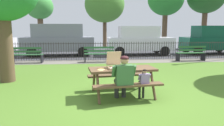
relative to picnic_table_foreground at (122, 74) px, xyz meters
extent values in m
cube|color=#4B7325|center=(0.11, 1.18, -0.61)|extent=(28.00, 11.06, 0.02)
cube|color=slate|center=(0.11, 6.01, -0.60)|extent=(28.00, 1.40, 0.01)
cube|color=#38383D|center=(0.11, 9.77, -0.60)|extent=(28.00, 6.13, 0.01)
cube|color=brown|center=(0.00, 0.00, 0.14)|extent=(1.88, 0.98, 0.06)
cube|color=brown|center=(0.08, -0.60, -0.16)|extent=(1.82, 0.51, 0.05)
cube|color=brown|center=(-0.08, 0.60, -0.16)|extent=(1.82, 0.51, 0.05)
cylinder|color=brown|center=(-0.68, -0.50, -0.24)|extent=(0.12, 0.44, 0.74)
cylinder|color=brown|center=(-0.78, 0.32, -0.24)|extent=(0.12, 0.44, 0.74)
cylinder|color=brown|center=(0.78, -0.32, -0.24)|extent=(0.12, 0.44, 0.74)
cylinder|color=brown|center=(0.68, 0.50, -0.24)|extent=(0.12, 0.44, 0.74)
cube|color=tan|center=(-0.20, -0.09, 0.18)|extent=(0.45, 0.45, 0.01)
cube|color=silver|center=(-0.20, -0.09, 0.19)|extent=(0.41, 0.41, 0.00)
cube|color=tan|center=(-0.18, -0.29, 0.21)|extent=(0.40, 0.06, 0.04)
cube|color=tan|center=(-0.22, 0.10, 0.21)|extent=(0.40, 0.06, 0.04)
cube|color=tan|center=(-0.39, -0.12, 0.21)|extent=(0.06, 0.40, 0.04)
cube|color=tan|center=(-0.01, -0.07, 0.21)|extent=(0.06, 0.40, 0.04)
cube|color=tan|center=(-0.23, 0.12, 0.43)|extent=(0.41, 0.18, 0.39)
pyramid|color=#EED372|center=(-0.59, -0.19, 0.18)|extent=(0.18, 0.22, 0.01)
cube|color=tan|center=(-0.60, -0.08, 0.18)|extent=(0.18, 0.05, 0.02)
cylinder|color=#2D2D2D|center=(-0.18, -0.20, -0.38)|extent=(0.12, 0.12, 0.44)
cylinder|color=#2D2D2D|center=(-0.15, -0.41, -0.13)|extent=(0.20, 0.44, 0.15)
cylinder|color=#2D2D2D|center=(0.02, -0.18, -0.38)|extent=(0.12, 0.12, 0.44)
cylinder|color=#2D2D2D|center=(0.04, -0.39, -0.13)|extent=(0.20, 0.44, 0.15)
cube|color=#386638|center=(-0.03, -0.61, 0.10)|extent=(0.44, 0.27, 0.52)
cylinder|color=#386638|center=(-0.29, -0.59, 0.21)|extent=(0.12, 0.22, 0.31)
cylinder|color=#386638|center=(0.22, -0.53, 0.21)|extent=(0.12, 0.22, 0.31)
sphere|color=tan|center=(-0.03, -0.59, 0.48)|extent=(0.21, 0.21, 0.21)
ellipsoid|color=#38161A|center=(-0.03, -0.60, 0.53)|extent=(0.21, 0.20, 0.12)
cylinder|color=black|center=(0.42, -0.33, -0.38)|extent=(0.06, 0.06, 0.44)
cylinder|color=black|center=(0.44, -0.44, -0.14)|extent=(0.11, 0.23, 0.08)
cylinder|color=black|center=(0.53, -0.32, -0.38)|extent=(0.06, 0.06, 0.44)
cylinder|color=black|center=(0.54, -0.43, -0.14)|extent=(0.11, 0.23, 0.08)
cube|color=#8C72A5|center=(0.50, -0.54, -0.02)|extent=(0.23, 0.14, 0.27)
cylinder|color=#8C72A5|center=(0.36, -0.53, 0.03)|extent=(0.06, 0.11, 0.16)
cylinder|color=#8C72A5|center=(0.63, -0.50, 0.03)|extent=(0.06, 0.11, 0.16)
sphere|color=tan|center=(0.50, -0.53, 0.18)|extent=(0.11, 0.11, 0.11)
ellipsoid|color=black|center=(0.50, -0.54, 0.20)|extent=(0.11, 0.10, 0.06)
cylinder|color=#2D2823|center=(0.11, 6.71, 0.35)|extent=(18.78, 0.03, 0.03)
cylinder|color=#2D2823|center=(0.11, 6.71, -0.44)|extent=(18.78, 0.03, 0.03)
cylinder|color=#2D2823|center=(-5.99, 6.71, -0.08)|extent=(0.02, 0.02, 1.03)
cylinder|color=#2D2823|center=(-5.85, 6.71, -0.08)|extent=(0.02, 0.02, 1.03)
cylinder|color=#2D2823|center=(-5.71, 6.71, -0.08)|extent=(0.02, 0.02, 1.03)
cylinder|color=#2D2823|center=(-5.57, 6.71, -0.08)|extent=(0.02, 0.02, 1.03)
cylinder|color=#2D2823|center=(-5.43, 6.71, -0.08)|extent=(0.02, 0.02, 1.03)
cylinder|color=#2D2823|center=(-5.29, 6.71, -0.08)|extent=(0.02, 0.02, 1.03)
cylinder|color=#2D2823|center=(-5.15, 6.71, -0.08)|extent=(0.02, 0.02, 1.03)
cylinder|color=#2D2823|center=(-5.01, 6.71, -0.08)|extent=(0.02, 0.02, 1.03)
cylinder|color=#2D2823|center=(-4.87, 6.71, -0.08)|extent=(0.02, 0.02, 1.03)
cylinder|color=#2D2823|center=(-4.73, 6.71, -0.08)|extent=(0.02, 0.02, 1.03)
cylinder|color=#2D2823|center=(-4.59, 6.71, -0.08)|extent=(0.02, 0.02, 1.03)
cylinder|color=#2D2823|center=(-4.45, 6.71, -0.08)|extent=(0.02, 0.02, 1.03)
cylinder|color=#2D2823|center=(-4.31, 6.71, -0.08)|extent=(0.02, 0.02, 1.03)
cylinder|color=#2D2823|center=(-4.17, 6.71, -0.08)|extent=(0.02, 0.02, 1.03)
cylinder|color=#2D2823|center=(-4.03, 6.71, -0.08)|extent=(0.02, 0.02, 1.03)
cylinder|color=#2D2823|center=(-3.89, 6.71, -0.08)|extent=(0.02, 0.02, 1.03)
cylinder|color=#2D2823|center=(-3.75, 6.71, -0.08)|extent=(0.02, 0.02, 1.03)
cylinder|color=#2D2823|center=(-3.61, 6.71, -0.08)|extent=(0.02, 0.02, 1.03)
cylinder|color=#2D2823|center=(-3.47, 6.71, -0.08)|extent=(0.02, 0.02, 1.03)
cylinder|color=#2D2823|center=(-3.33, 6.71, -0.08)|extent=(0.02, 0.02, 1.03)
cylinder|color=#2D2823|center=(-3.19, 6.71, -0.08)|extent=(0.02, 0.02, 1.03)
cylinder|color=#2D2823|center=(-3.05, 6.71, -0.08)|extent=(0.02, 0.02, 1.03)
cylinder|color=#2D2823|center=(-2.91, 6.71, -0.08)|extent=(0.02, 0.02, 1.03)
cylinder|color=#2D2823|center=(-2.77, 6.71, -0.08)|extent=(0.02, 0.02, 1.03)
cylinder|color=#2D2823|center=(-2.63, 6.71, -0.08)|extent=(0.02, 0.02, 1.03)
cylinder|color=#2D2823|center=(-2.49, 6.71, -0.08)|extent=(0.02, 0.02, 1.03)
cylinder|color=#2D2823|center=(-2.35, 6.71, -0.08)|extent=(0.02, 0.02, 1.03)
cylinder|color=#2D2823|center=(-2.21, 6.71, -0.08)|extent=(0.02, 0.02, 1.03)
cylinder|color=#2D2823|center=(-2.07, 6.71, -0.08)|extent=(0.02, 0.02, 1.03)
cylinder|color=#2D2823|center=(-1.93, 6.71, -0.08)|extent=(0.02, 0.02, 1.03)
cylinder|color=#2D2823|center=(-1.78, 6.71, -0.08)|extent=(0.02, 0.02, 1.03)
cylinder|color=#2D2823|center=(-1.64, 6.71, -0.08)|extent=(0.02, 0.02, 1.03)
cylinder|color=#2D2823|center=(-1.50, 6.71, -0.08)|extent=(0.02, 0.02, 1.03)
cylinder|color=#2D2823|center=(-1.36, 6.71, -0.08)|extent=(0.02, 0.02, 1.03)
cylinder|color=#2D2823|center=(-1.22, 6.71, -0.08)|extent=(0.02, 0.02, 1.03)
cylinder|color=#2D2823|center=(-1.08, 6.71, -0.08)|extent=(0.02, 0.02, 1.03)
cylinder|color=#2D2823|center=(-0.94, 6.71, -0.08)|extent=(0.02, 0.02, 1.03)
cylinder|color=#2D2823|center=(-0.80, 6.71, -0.08)|extent=(0.02, 0.02, 1.03)
cylinder|color=#2D2823|center=(-0.66, 6.71, -0.08)|extent=(0.02, 0.02, 1.03)
cylinder|color=#2D2823|center=(-0.52, 6.71, -0.08)|extent=(0.02, 0.02, 1.03)
cylinder|color=#2D2823|center=(-0.38, 6.71, -0.08)|extent=(0.02, 0.02, 1.03)
cylinder|color=#2D2823|center=(-0.24, 6.71, -0.08)|extent=(0.02, 0.02, 1.03)
cylinder|color=#2D2823|center=(-0.10, 6.71, -0.08)|extent=(0.02, 0.02, 1.03)
cylinder|color=#2D2823|center=(0.04, 6.71, -0.08)|extent=(0.02, 0.02, 1.03)
cylinder|color=#2D2823|center=(0.18, 6.71, -0.08)|extent=(0.02, 0.02, 1.03)
cylinder|color=#2D2823|center=(0.32, 6.71, -0.08)|extent=(0.02, 0.02, 1.03)
cylinder|color=#2D2823|center=(0.46, 6.71, -0.08)|extent=(0.02, 0.02, 1.03)
cylinder|color=#2D2823|center=(0.60, 6.71, -0.08)|extent=(0.02, 0.02, 1.03)
cylinder|color=#2D2823|center=(0.74, 6.71, -0.08)|extent=(0.02, 0.02, 1.03)
cylinder|color=#2D2823|center=(0.88, 6.71, -0.08)|extent=(0.02, 0.02, 1.03)
cylinder|color=#2D2823|center=(1.02, 6.71, -0.08)|extent=(0.02, 0.02, 1.03)
cylinder|color=#2D2823|center=(1.16, 6.71, -0.08)|extent=(0.02, 0.02, 1.03)
cylinder|color=#2D2823|center=(1.30, 6.71, -0.08)|extent=(0.02, 0.02, 1.03)
cylinder|color=#2D2823|center=(1.44, 6.71, -0.08)|extent=(0.02, 0.02, 1.03)
cylinder|color=#2D2823|center=(1.58, 6.71, -0.08)|extent=(0.02, 0.02, 1.03)
cylinder|color=#2D2823|center=(1.72, 6.71, -0.08)|extent=(0.02, 0.02, 1.03)
cylinder|color=#2D2823|center=(1.86, 6.71, -0.08)|extent=(0.02, 0.02, 1.03)
cylinder|color=#2D2823|center=(2.00, 6.71, -0.08)|extent=(0.02, 0.02, 1.03)
cylinder|color=#2D2823|center=(2.14, 6.71, -0.08)|extent=(0.02, 0.02, 1.03)
cylinder|color=#2D2823|center=(2.28, 6.71, -0.08)|extent=(0.02, 0.02, 1.03)
cylinder|color=#2D2823|center=(2.42, 6.71, -0.08)|extent=(0.02, 0.02, 1.03)
cylinder|color=#2D2823|center=(2.56, 6.71, -0.08)|extent=(0.02, 0.02, 1.03)
cylinder|color=#2D2823|center=(2.70, 6.71, -0.08)|extent=(0.02, 0.02, 1.03)
cylinder|color=#2D2823|center=(2.84, 6.71, -0.08)|extent=(0.02, 0.02, 1.03)
cylinder|color=#2D2823|center=(2.98, 6.71, -0.08)|extent=(0.02, 0.02, 1.03)
cylinder|color=#2D2823|center=(3.12, 6.71, -0.08)|extent=(0.02, 0.02, 1.03)
cylinder|color=#2D2823|center=(3.26, 6.71, -0.08)|extent=(0.02, 0.02, 1.03)
cylinder|color=#2D2823|center=(3.40, 6.71, -0.08)|extent=(0.02, 0.02, 1.03)
cylinder|color=#2D2823|center=(3.54, 6.71, -0.08)|extent=(0.02, 0.02, 1.03)
cylinder|color=#2D2823|center=(3.68, 6.71, -0.08)|extent=(0.02, 0.02, 1.03)
cylinder|color=#2D2823|center=(3.82, 6.71, -0.08)|extent=(0.02, 0.02, 1.03)
cylinder|color=#2D2823|center=(3.96, 6.71, -0.08)|extent=(0.02, 0.02, 1.03)
cylinder|color=#2D2823|center=(4.10, 6.71, -0.08)|extent=(0.02, 0.02, 1.03)
cylinder|color=#2D2823|center=(4.24, 6.71, -0.08)|extent=(0.02, 0.02, 1.03)
cylinder|color=#2D2823|center=(4.38, 6.71, -0.08)|extent=(0.02, 0.02, 1.03)
cylinder|color=#2D2823|center=(4.52, 6.71, -0.08)|extent=(0.02, 0.02, 1.03)
cylinder|color=#2D2823|center=(4.66, 6.71, -0.08)|extent=(0.02, 0.02, 1.03)
cylinder|color=#2D2823|center=(4.80, 6.71, -0.08)|extent=(0.02, 0.02, 1.03)
cylinder|color=#2D2823|center=(4.94, 6.71, -0.08)|extent=(0.02, 0.02, 1.03)
cylinder|color=#2D2823|center=(5.08, 6.71, -0.08)|extent=(0.02, 0.02, 1.03)
cylinder|color=#2D2823|center=(5.22, 6.71, -0.08)|extent=(0.02, 0.02, 1.03)
cylinder|color=#2D2823|center=(5.36, 6.71, -0.08)|extent=(0.02, 0.02, 1.03)
cylinder|color=#2D2823|center=(5.50, 6.71, -0.08)|extent=(0.02, 0.02, 1.03)
cylinder|color=#2D2823|center=(5.64, 6.71, -0.08)|extent=(0.02, 0.02, 1.03)
cylinder|color=#2D2823|center=(5.78, 6.71, -0.08)|extent=(0.02, 0.02, 1.03)
cylinder|color=#2D2823|center=(5.92, 6.71, -0.08)|extent=(0.02, 0.02, 1.03)
cylinder|color=#2D2823|center=(6.06, 6.71, -0.08)|extent=(0.02, 0.02, 1.03)
cylinder|color=#2D2823|center=(6.20, 6.71, -0.08)|extent=(0.02, 0.02, 1.03)
cylinder|color=#2D2823|center=(6.34, 6.71, -0.08)|extent=(0.02, 0.02, 1.03)
cylinder|color=#2D2823|center=(6.48, 6.71, -0.08)|extent=(0.02, 0.02, 1.03)
cylinder|color=#2D2823|center=(6.63, 6.71, -0.08)|extent=(0.02, 0.02, 1.03)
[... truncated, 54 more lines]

